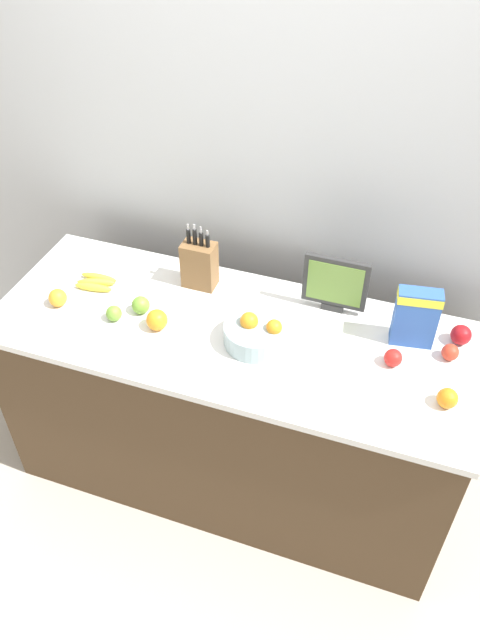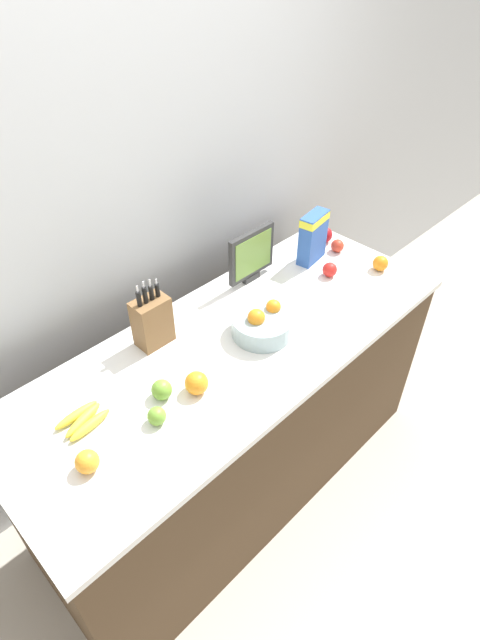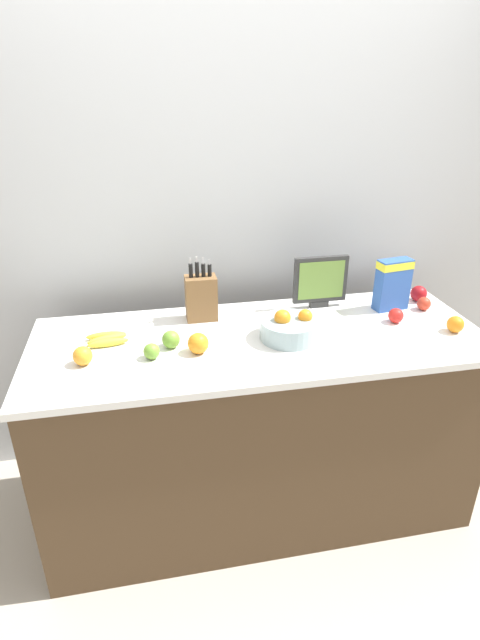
{
  "view_description": "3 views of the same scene",
  "coord_description": "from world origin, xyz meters",
  "px_view_note": "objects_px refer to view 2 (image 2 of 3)",
  "views": [
    {
      "loc": [
        0.64,
        -1.71,
        2.6
      ],
      "look_at": [
        0.04,
        0.0,
        1.0
      ],
      "focal_mm": 35.0,
      "sensor_mm": 36.0,
      "label": 1
    },
    {
      "loc": [
        -1.02,
        -1.05,
        2.29
      ],
      "look_at": [
        0.02,
        -0.0,
        1.04
      ],
      "focal_mm": 28.0,
      "sensor_mm": 36.0,
      "label": 2
    },
    {
      "loc": [
        -0.46,
        -1.84,
        1.92
      ],
      "look_at": [
        -0.09,
        -0.02,
        1.04
      ],
      "focal_mm": 28.0,
      "sensor_mm": 36.0,
      "label": 3
    }
  ],
  "objects_px": {
    "knife_block": "(152,321)",
    "small_monitor": "(252,255)",
    "apple_leftmost": "(325,235)",
    "orange_front_right": "(380,263)",
    "cereal_box": "(313,235)",
    "apple_middle": "(162,390)",
    "fruit_bowl": "(262,324)",
    "banana_bunch": "(83,420)",
    "apple_by_knife_block": "(330,270)",
    "orange_mid_right": "(197,383)",
    "apple_rear": "(157,416)",
    "apple_front": "(337,246)",
    "orange_near_bowl": "(87,462)"
  },
  "relations": [
    {
      "from": "apple_middle",
      "to": "orange_front_right",
      "type": "distance_m",
      "value": 1.23
    },
    {
      "from": "fruit_bowl",
      "to": "apple_by_knife_block",
      "type": "xyz_separation_m",
      "value": [
        0.52,
        0.05,
        -0.01
      ]
    },
    {
      "from": "apple_rear",
      "to": "apple_leftmost",
      "type": "bearing_deg",
      "value": 13.69
    },
    {
      "from": "banana_bunch",
      "to": "apple_rear",
      "type": "distance_m",
      "value": 0.25
    },
    {
      "from": "orange_front_right",
      "to": "apple_leftmost",
      "type": "bearing_deg",
      "value": 87.03
    },
    {
      "from": "knife_block",
      "to": "banana_bunch",
      "type": "bearing_deg",
      "value": -159.62
    },
    {
      "from": "fruit_bowl",
      "to": "apple_leftmost",
      "type": "distance_m",
      "value": 0.79
    },
    {
      "from": "knife_block",
      "to": "apple_leftmost",
      "type": "distance_m",
      "value": 1.08
    },
    {
      "from": "fruit_bowl",
      "to": "banana_bunch",
      "type": "xyz_separation_m",
      "value": [
        -0.76,
        0.11,
        -0.03
      ]
    },
    {
      "from": "fruit_bowl",
      "to": "apple_leftmost",
      "type": "height_order",
      "value": "fruit_bowl"
    },
    {
      "from": "apple_front",
      "to": "orange_near_bowl",
      "type": "height_order",
      "value": "orange_near_bowl"
    },
    {
      "from": "orange_front_right",
      "to": "apple_rear",
      "type": "bearing_deg",
      "value": 179.03
    },
    {
      "from": "apple_leftmost",
      "to": "apple_front",
      "type": "distance_m",
      "value": 0.11
    },
    {
      "from": "fruit_bowl",
      "to": "orange_front_right",
      "type": "distance_m",
      "value": 0.73
    },
    {
      "from": "orange_front_right",
      "to": "apple_middle",
      "type": "bearing_deg",
      "value": 175.36
    },
    {
      "from": "banana_bunch",
      "to": "apple_leftmost",
      "type": "distance_m",
      "value": 1.51
    },
    {
      "from": "banana_bunch",
      "to": "orange_mid_right",
      "type": "xyz_separation_m",
      "value": [
        0.36,
        -0.16,
        0.03
      ]
    },
    {
      "from": "small_monitor",
      "to": "fruit_bowl",
      "type": "relative_size",
      "value": 1.06
    },
    {
      "from": "apple_front",
      "to": "orange_mid_right",
      "type": "bearing_deg",
      "value": -169.36
    },
    {
      "from": "banana_bunch",
      "to": "apple_middle",
      "type": "height_order",
      "value": "apple_middle"
    },
    {
      "from": "apple_front",
      "to": "apple_middle",
      "type": "distance_m",
      "value": 1.22
    },
    {
      "from": "cereal_box",
      "to": "small_monitor",
      "type": "bearing_deg",
      "value": 156.29
    },
    {
      "from": "orange_front_right",
      "to": "apple_front",
      "type": "bearing_deg",
      "value": 92.74
    },
    {
      "from": "apple_middle",
      "to": "orange_mid_right",
      "type": "distance_m",
      "value": 0.12
    },
    {
      "from": "knife_block",
      "to": "small_monitor",
      "type": "height_order",
      "value": "knife_block"
    },
    {
      "from": "cereal_box",
      "to": "orange_front_right",
      "type": "relative_size",
      "value": 3.36
    },
    {
      "from": "apple_front",
      "to": "apple_leftmost",
      "type": "bearing_deg",
      "value": 74.09
    },
    {
      "from": "knife_block",
      "to": "apple_leftmost",
      "type": "height_order",
      "value": "knife_block"
    },
    {
      "from": "small_monitor",
      "to": "apple_leftmost",
      "type": "bearing_deg",
      "value": -3.26
    },
    {
      "from": "knife_block",
      "to": "apple_front",
      "type": "bearing_deg",
      "value": -5.88
    },
    {
      "from": "cereal_box",
      "to": "orange_near_bowl",
      "type": "relative_size",
      "value": 3.27
    },
    {
      "from": "apple_rear",
      "to": "orange_front_right",
      "type": "bearing_deg",
      "value": -0.97
    },
    {
      "from": "apple_by_knife_block",
      "to": "small_monitor",
      "type": "bearing_deg",
      "value": 140.31
    },
    {
      "from": "small_monitor",
      "to": "banana_bunch",
      "type": "xyz_separation_m",
      "value": [
        -0.99,
        -0.18,
        -0.12
      ]
    },
    {
      "from": "fruit_bowl",
      "to": "apple_middle",
      "type": "bearing_deg",
      "value": 178.33
    },
    {
      "from": "apple_by_knife_block",
      "to": "orange_front_right",
      "type": "distance_m",
      "value": 0.25
    },
    {
      "from": "cereal_box",
      "to": "apple_middle",
      "type": "height_order",
      "value": "cereal_box"
    },
    {
      "from": "orange_mid_right",
      "to": "cereal_box",
      "type": "bearing_deg",
      "value": 14.87
    },
    {
      "from": "apple_by_knife_block",
      "to": "apple_leftmost",
      "type": "height_order",
      "value": "apple_leftmost"
    },
    {
      "from": "banana_bunch",
      "to": "apple_rear",
      "type": "xyz_separation_m",
      "value": [
        0.18,
        -0.17,
        0.02
      ]
    },
    {
      "from": "fruit_bowl",
      "to": "orange_front_right",
      "type": "height_order",
      "value": "fruit_bowl"
    },
    {
      "from": "apple_by_knife_block",
      "to": "orange_mid_right",
      "type": "bearing_deg",
      "value": -173.36
    },
    {
      "from": "cereal_box",
      "to": "apple_leftmost",
      "type": "xyz_separation_m",
      "value": [
        0.18,
        0.06,
        -0.1
      ]
    },
    {
      "from": "knife_block",
      "to": "orange_front_right",
      "type": "bearing_deg",
      "value": -18.17
    },
    {
      "from": "banana_bunch",
      "to": "orange_mid_right",
      "type": "relative_size",
      "value": 2.09
    },
    {
      "from": "apple_by_knife_block",
      "to": "fruit_bowl",
      "type": "bearing_deg",
      "value": -174.04
    },
    {
      "from": "cereal_box",
      "to": "apple_rear",
      "type": "distance_m",
      "value": 1.18
    },
    {
      "from": "knife_block",
      "to": "apple_middle",
      "type": "xyz_separation_m",
      "value": [
        -0.16,
        -0.25,
        -0.07
      ]
    },
    {
      "from": "cereal_box",
      "to": "apple_leftmost",
      "type": "height_order",
      "value": "cereal_box"
    },
    {
      "from": "fruit_bowl",
      "to": "apple_middle",
      "type": "height_order",
      "value": "fruit_bowl"
    }
  ]
}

